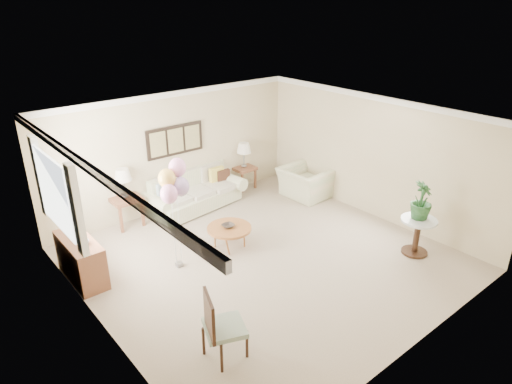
% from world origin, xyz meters
% --- Properties ---
extents(ground_plane, '(6.00, 6.00, 0.00)m').
position_xyz_m(ground_plane, '(0.00, 0.00, 0.00)').
color(ground_plane, tan).
extents(room_shell, '(6.04, 6.04, 2.60)m').
position_xyz_m(room_shell, '(-0.11, 0.09, 1.63)').
color(room_shell, beige).
rests_on(room_shell, ground).
extents(wall_art_triptych, '(1.35, 0.06, 0.65)m').
position_xyz_m(wall_art_triptych, '(0.00, 2.96, 1.55)').
color(wall_art_triptych, black).
rests_on(wall_art_triptych, ground).
extents(sofa, '(2.36, 1.09, 0.83)m').
position_xyz_m(sofa, '(0.22, 2.66, 0.33)').
color(sofa, beige).
rests_on(sofa, ground).
extents(end_table_left, '(0.59, 0.54, 0.64)m').
position_xyz_m(end_table_left, '(-1.32, 2.82, 0.54)').
color(end_table_left, brown).
rests_on(end_table_left, ground).
extents(end_table_right, '(0.51, 0.46, 0.55)m').
position_xyz_m(end_table_right, '(1.78, 2.85, 0.46)').
color(end_table_right, brown).
rests_on(end_table_right, ground).
extents(lamp_left, '(0.35, 0.35, 0.61)m').
position_xyz_m(lamp_left, '(-1.32, 2.82, 1.11)').
color(lamp_left, gray).
rests_on(lamp_left, end_table_left).
extents(lamp_right, '(0.35, 0.35, 0.61)m').
position_xyz_m(lamp_right, '(1.78, 2.85, 1.02)').
color(lamp_right, gray).
rests_on(lamp_right, end_table_right).
extents(coffee_table, '(0.84, 0.84, 0.42)m').
position_xyz_m(coffee_table, '(-0.23, 0.75, 0.39)').
color(coffee_table, '#A7552F').
rests_on(coffee_table, ground).
extents(decor_bowl, '(0.24, 0.24, 0.06)m').
position_xyz_m(decor_bowl, '(-0.25, 0.77, 0.45)').
color(decor_bowl, '#2F2621').
rests_on(decor_bowl, coffee_table).
extents(armchair, '(0.97, 1.10, 0.70)m').
position_xyz_m(armchair, '(2.54, 1.52, 0.35)').
color(armchair, beige).
rests_on(armchair, ground).
extents(side_table, '(0.65, 0.65, 0.70)m').
position_xyz_m(side_table, '(2.28, -1.62, 0.53)').
color(side_table, silver).
rests_on(side_table, ground).
extents(potted_plant, '(0.48, 0.48, 0.70)m').
position_xyz_m(potted_plant, '(2.32, -1.59, 1.05)').
color(potted_plant, '#174416').
rests_on(potted_plant, side_table).
extents(accent_chair, '(0.67, 0.66, 1.05)m').
position_xyz_m(accent_chair, '(-2.06, -1.49, 0.54)').
color(accent_chair, '#8DA089').
rests_on(accent_chair, ground).
extents(credenza, '(0.46, 1.20, 0.74)m').
position_xyz_m(credenza, '(-2.76, 1.50, 0.37)').
color(credenza, brown).
rests_on(credenza, ground).
extents(vase_white, '(0.23, 0.23, 0.18)m').
position_xyz_m(vase_white, '(-2.74, 1.27, 0.83)').
color(vase_white, white).
rests_on(vase_white, credenza).
extents(vase_sage, '(0.25, 0.25, 0.21)m').
position_xyz_m(vase_sage, '(-2.74, 1.69, 0.84)').
color(vase_sage, silver).
rests_on(vase_sage, credenza).
extents(balloon_cluster, '(0.59, 0.48, 1.97)m').
position_xyz_m(balloon_cluster, '(-1.30, 0.81, 1.60)').
color(balloon_cluster, gray).
rests_on(balloon_cluster, ground).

